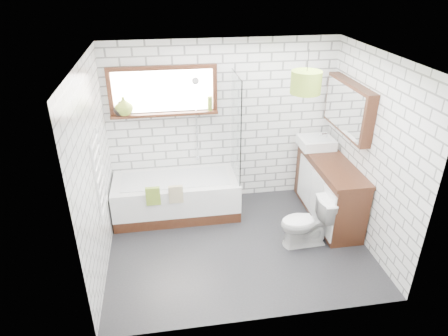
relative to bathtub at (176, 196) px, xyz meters
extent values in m
cube|color=black|center=(0.77, -0.90, -0.30)|extent=(3.40, 2.60, 0.01)
cube|color=white|center=(0.77, -0.90, 2.21)|extent=(3.40, 2.60, 0.01)
cube|color=white|center=(0.77, 0.41, 0.96)|extent=(3.40, 0.01, 2.50)
cube|color=white|center=(0.77, -2.20, 0.96)|extent=(3.40, 0.01, 2.50)
cube|color=white|center=(-0.94, -0.90, 0.96)|extent=(0.01, 2.60, 2.50)
cube|color=white|center=(2.47, -0.90, 0.96)|extent=(0.01, 2.60, 2.50)
cube|color=black|center=(-0.08, 0.36, 1.51)|extent=(1.52, 0.16, 0.68)
cube|color=white|center=(-0.89, -0.90, 0.91)|extent=(0.06, 0.52, 1.00)
cube|color=black|center=(2.39, -0.30, 1.36)|extent=(0.16, 1.20, 0.70)
cylinder|color=silver|center=(0.37, 0.36, 1.06)|extent=(0.02, 0.02, 1.30)
cube|color=white|center=(0.00, 0.00, 0.00)|extent=(1.82, 0.80, 0.59)
cube|color=white|center=(0.89, 0.00, 1.04)|extent=(0.02, 0.72, 1.50)
cube|color=olive|center=(-0.32, -0.40, 0.27)|extent=(0.20, 0.05, 0.27)
cube|color=tan|center=(-0.01, -0.40, 0.27)|extent=(0.20, 0.05, 0.26)
cube|color=black|center=(2.21, -0.40, 0.16)|extent=(0.51, 1.59, 0.91)
cube|color=white|center=(2.15, 0.10, 0.69)|extent=(0.50, 0.44, 0.15)
cylinder|color=silver|center=(2.31, 0.10, 0.75)|extent=(0.04, 0.04, 0.17)
imported|color=white|center=(1.65, -1.02, 0.05)|extent=(0.41, 0.69, 0.69)
imported|color=olive|center=(-0.64, 0.33, 1.32)|extent=(0.30, 0.30, 0.26)
imported|color=black|center=(-0.70, 0.33, 1.28)|extent=(0.20, 0.20, 0.20)
cylinder|color=olive|center=(0.57, 0.33, 1.29)|extent=(0.09, 0.09, 0.20)
cylinder|color=olive|center=(1.65, -0.55, 1.81)|extent=(0.38, 0.38, 0.28)
camera|label=1|loc=(-0.10, -5.16, 3.09)|focal=32.00mm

